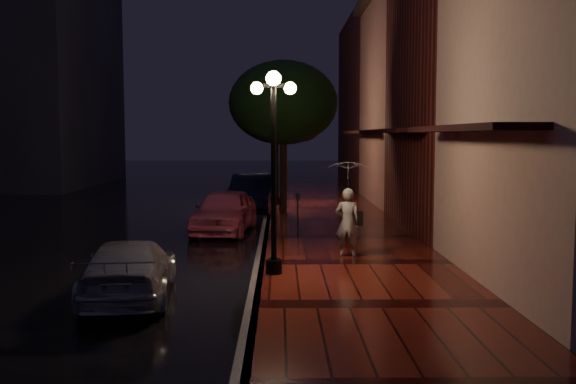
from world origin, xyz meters
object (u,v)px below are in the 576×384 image
(streetlamp_far, at_px, (277,147))
(pink_car, at_px, (225,211))
(silver_car, at_px, (130,270))
(woman_with_umbrella, at_px, (348,193))
(navy_car, at_px, (253,193))
(parking_meter, at_px, (298,210))
(streetlamp_near, at_px, (274,160))
(street_tree, at_px, (284,105))

(streetlamp_far, height_order, pink_car, streetlamp_far)
(streetlamp_far, distance_m, pink_car, 7.66)
(silver_car, height_order, woman_with_umbrella, woman_with_umbrella)
(navy_car, distance_m, woman_with_umbrella, 10.57)
(navy_car, distance_m, parking_meter, 7.19)
(parking_meter, bearing_deg, streetlamp_near, -106.07)
(woman_with_umbrella, bearing_deg, navy_car, -55.63)
(streetlamp_far, bearing_deg, pink_car, -102.83)
(silver_car, distance_m, parking_meter, 7.41)
(parking_meter, bearing_deg, silver_car, -125.84)
(navy_car, relative_size, parking_meter, 3.69)
(pink_car, bearing_deg, street_tree, 72.52)
(woman_with_umbrella, height_order, parking_meter, woman_with_umbrella)
(street_tree, relative_size, navy_car, 1.22)
(street_tree, xyz_separation_m, navy_car, (-1.21, 1.05, -3.46))
(street_tree, xyz_separation_m, woman_with_umbrella, (1.53, -9.12, -2.53))
(navy_car, height_order, woman_with_umbrella, woman_with_umbrella)
(streetlamp_near, height_order, pink_car, streetlamp_near)
(navy_car, height_order, parking_meter, navy_car)
(street_tree, distance_m, navy_car, 3.82)
(street_tree, bearing_deg, pink_car, -114.28)
(pink_car, relative_size, woman_with_umbrella, 1.74)
(street_tree, relative_size, silver_car, 1.48)
(streetlamp_far, xyz_separation_m, parking_meter, (0.65, -8.97, -1.67))
(street_tree, bearing_deg, streetlamp_near, -91.35)
(pink_car, bearing_deg, navy_car, 89.26)
(streetlamp_far, height_order, parking_meter, streetlamp_far)
(woman_with_umbrella, xyz_separation_m, parking_meter, (-1.14, 3.16, -0.79))
(woman_with_umbrella, bearing_deg, parking_meter, -50.94)
(streetlamp_near, height_order, streetlamp_far, same)
(streetlamp_far, distance_m, woman_with_umbrella, 12.29)
(street_tree, height_order, navy_car, street_tree)
(woman_with_umbrella, bearing_deg, street_tree, -61.18)
(streetlamp_near, bearing_deg, woman_with_umbrella, 46.37)
(silver_car, bearing_deg, pink_car, -103.56)
(street_tree, height_order, parking_meter, street_tree)
(streetlamp_near, relative_size, silver_car, 1.10)
(streetlamp_near, bearing_deg, street_tree, 88.65)
(street_tree, distance_m, pink_car, 5.84)
(navy_car, bearing_deg, streetlamp_near, -81.45)
(woman_with_umbrella, bearing_deg, streetlamp_far, -62.31)
(streetlamp_near, relative_size, street_tree, 0.74)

